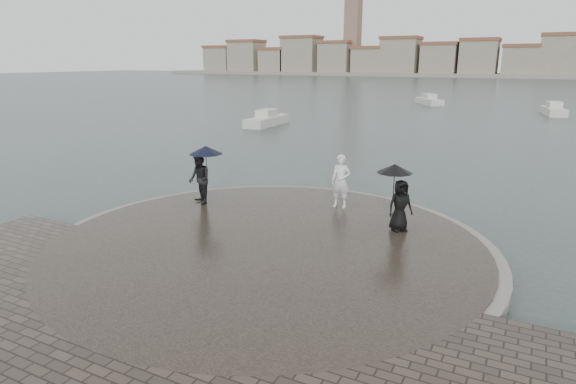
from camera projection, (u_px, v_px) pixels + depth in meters
The scene contains 8 objects.
ground at pixel (187, 308), 10.44m from camera, with size 400.00×400.00×0.00m, color #2B3835.
kerb_ring at pixel (267, 248), 13.40m from camera, with size 12.50×12.50×0.32m, color gray.
quay_tip at pixel (267, 247), 13.39m from camera, with size 11.90×11.90×0.36m, color #2D261E.
statue at pixel (341, 181), 16.19m from camera, with size 0.66×0.43×1.81m, color white.
visitor_left at pixel (201, 171), 16.52m from camera, with size 1.37×1.19×2.04m.
visitor_right at pixel (398, 193), 13.96m from camera, with size 1.21×1.05×1.95m.
far_skyline at pixel (498, 59), 149.62m from camera, with size 260.00×20.00×37.00m.
boats at pixel (483, 113), 46.07m from camera, with size 35.62×31.88×1.50m.
Camera 1 is at (6.24, -7.36, 5.19)m, focal length 30.00 mm.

